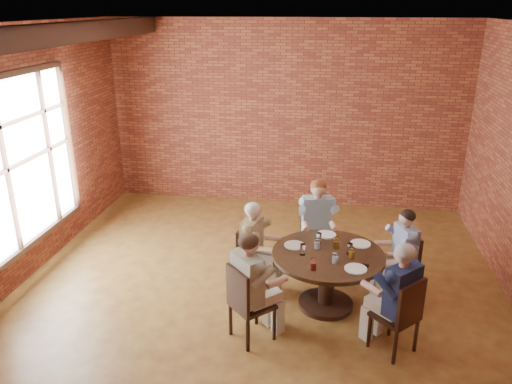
# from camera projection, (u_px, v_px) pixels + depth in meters

# --- Properties ---
(floor) EXTENTS (7.00, 7.00, 0.00)m
(floor) POSITION_uv_depth(u_px,v_px,m) (256.00, 300.00, 6.49)
(floor) COLOR olive
(floor) RESTS_ON ground
(ceiling) EXTENTS (7.00, 7.00, 0.00)m
(ceiling) POSITION_uv_depth(u_px,v_px,m) (256.00, 25.00, 5.29)
(ceiling) COLOR white
(ceiling) RESTS_ON wall_back
(wall_back) EXTENTS (7.00, 0.00, 7.00)m
(wall_back) POSITION_uv_depth(u_px,v_px,m) (285.00, 115.00, 9.13)
(wall_back) COLOR #974A2B
(wall_back) RESTS_ON ground
(wall_left) EXTENTS (0.00, 7.00, 7.00)m
(wall_left) POSITION_uv_depth(u_px,v_px,m) (4.00, 164.00, 6.35)
(wall_left) COLOR #974A2B
(wall_left) RESTS_ON ground
(ceiling_beam) EXTENTS (0.22, 6.90, 0.26)m
(ceiling_beam) POSITION_uv_depth(u_px,v_px,m) (44.00, 36.00, 5.69)
(ceiling_beam) COLOR black
(ceiling_beam) RESTS_ON ceiling
(window) EXTENTS (0.10, 2.16, 2.36)m
(window) POSITION_uv_depth(u_px,v_px,m) (28.00, 159.00, 6.73)
(window) COLOR white
(window) RESTS_ON wall_left
(dining_table) EXTENTS (1.38, 1.38, 0.75)m
(dining_table) POSITION_uv_depth(u_px,v_px,m) (327.00, 269.00, 6.18)
(dining_table) COLOR black
(dining_table) RESTS_ON floor
(chair_a) EXTENTS (0.49, 0.49, 0.88)m
(chair_a) POSITION_uv_depth(u_px,v_px,m) (404.00, 263.00, 6.42)
(chair_a) COLOR black
(chair_a) RESTS_ON floor
(diner_a) EXTENTS (0.70, 0.64, 1.22)m
(diner_a) POSITION_uv_depth(u_px,v_px,m) (400.00, 255.00, 6.36)
(diner_a) COLOR #3A5197
(diner_a) RESTS_ON floor
(chair_b) EXTENTS (0.50, 0.50, 0.94)m
(chair_b) POSITION_uv_depth(u_px,v_px,m) (316.00, 234.00, 7.18)
(chair_b) COLOR black
(chair_b) RESTS_ON floor
(diner_b) EXTENTS (0.64, 0.73, 1.34)m
(diner_b) POSITION_uv_depth(u_px,v_px,m) (317.00, 226.00, 7.04)
(diner_b) COLOR #7F95A2
(diner_b) RESTS_ON floor
(chair_c) EXTENTS (0.47, 0.47, 0.89)m
(chair_c) POSITION_uv_depth(u_px,v_px,m) (250.00, 256.00, 6.57)
(chair_c) COLOR black
(chair_c) RESTS_ON floor
(diner_c) EXTENTS (0.69, 0.61, 1.25)m
(diner_c) POSITION_uv_depth(u_px,v_px,m) (256.00, 248.00, 6.50)
(diner_c) COLOR brown
(diner_c) RESTS_ON floor
(chair_d) EXTENTS (0.59, 0.59, 0.93)m
(chair_d) POSITION_uv_depth(u_px,v_px,m) (246.00, 301.00, 5.55)
(chair_d) COLOR black
(chair_d) RESTS_ON floor
(diner_d) EXTENTS (0.82, 0.82, 1.32)m
(diner_d) POSITION_uv_depth(u_px,v_px,m) (252.00, 287.00, 5.54)
(diner_d) COLOR #B59E8E
(diner_d) RESTS_ON floor
(chair_e) EXTENTS (0.59, 0.59, 0.92)m
(chair_e) POSITION_uv_depth(u_px,v_px,m) (401.00, 314.00, 5.33)
(chair_e) COLOR black
(chair_e) RESTS_ON floor
(diner_e) EXTENTS (0.81, 0.81, 1.31)m
(diner_e) POSITION_uv_depth(u_px,v_px,m) (397.00, 298.00, 5.34)
(diner_e) COLOR #172042
(diner_e) RESTS_ON floor
(plate_a) EXTENTS (0.26, 0.26, 0.01)m
(plate_a) POSITION_uv_depth(u_px,v_px,m) (360.00, 244.00, 6.33)
(plate_a) COLOR white
(plate_a) RESTS_ON dining_table
(plate_b) EXTENTS (0.26, 0.26, 0.01)m
(plate_b) POSITION_uv_depth(u_px,v_px,m) (326.00, 235.00, 6.58)
(plate_b) COLOR white
(plate_b) RESTS_ON dining_table
(plate_c) EXTENTS (0.26, 0.26, 0.01)m
(plate_c) POSITION_uv_depth(u_px,v_px,m) (295.00, 245.00, 6.29)
(plate_c) COLOR white
(plate_c) RESTS_ON dining_table
(plate_d) EXTENTS (0.26, 0.26, 0.01)m
(plate_d) POSITION_uv_depth(u_px,v_px,m) (356.00, 269.00, 5.73)
(plate_d) COLOR white
(plate_d) RESTS_ON dining_table
(glass_a) EXTENTS (0.07, 0.07, 0.14)m
(glass_a) POSITION_uv_depth(u_px,v_px,m) (350.00, 249.00, 6.06)
(glass_a) COLOR white
(glass_a) RESTS_ON dining_table
(glass_b) EXTENTS (0.07, 0.07, 0.14)m
(glass_b) POSITION_uv_depth(u_px,v_px,m) (337.00, 243.00, 6.21)
(glass_b) COLOR white
(glass_b) RESTS_ON dining_table
(glass_c) EXTENTS (0.07, 0.07, 0.14)m
(glass_c) POSITION_uv_depth(u_px,v_px,m) (319.00, 238.00, 6.34)
(glass_c) COLOR white
(glass_c) RESTS_ON dining_table
(glass_d) EXTENTS (0.07, 0.07, 0.14)m
(glass_d) POSITION_uv_depth(u_px,v_px,m) (317.00, 244.00, 6.19)
(glass_d) COLOR white
(glass_d) RESTS_ON dining_table
(glass_e) EXTENTS (0.07, 0.07, 0.14)m
(glass_e) POSITION_uv_depth(u_px,v_px,m) (303.00, 249.00, 6.04)
(glass_e) COLOR white
(glass_e) RESTS_ON dining_table
(glass_f) EXTENTS (0.07, 0.07, 0.14)m
(glass_f) POSITION_uv_depth(u_px,v_px,m) (313.00, 264.00, 5.70)
(glass_f) COLOR white
(glass_f) RESTS_ON dining_table
(glass_g) EXTENTS (0.07, 0.07, 0.14)m
(glass_g) POSITION_uv_depth(u_px,v_px,m) (335.00, 258.00, 5.85)
(glass_g) COLOR white
(glass_g) RESTS_ON dining_table
(glass_h) EXTENTS (0.07, 0.07, 0.14)m
(glass_h) POSITION_uv_depth(u_px,v_px,m) (351.00, 253.00, 5.96)
(glass_h) COLOR white
(glass_h) RESTS_ON dining_table
(smartphone) EXTENTS (0.11, 0.17, 0.01)m
(smartphone) POSITION_uv_depth(u_px,v_px,m) (365.00, 268.00, 5.76)
(smartphone) COLOR black
(smartphone) RESTS_ON dining_table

